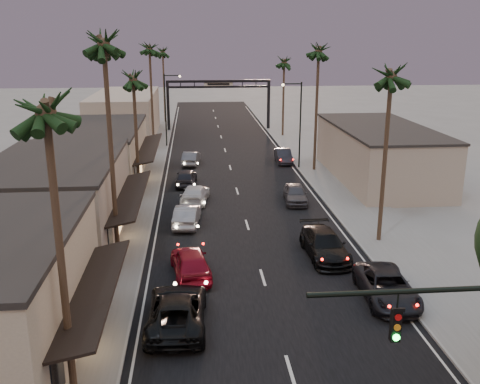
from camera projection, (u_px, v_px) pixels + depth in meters
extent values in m
plane|color=slate|center=(235.00, 182.00, 50.98)|extent=(200.00, 200.00, 0.00)
cube|color=black|center=(231.00, 170.00, 55.76)|extent=(14.00, 120.00, 0.02)
cube|color=slate|center=(145.00, 157.00, 61.64)|extent=(5.00, 92.00, 0.12)
cube|color=slate|center=(307.00, 153.00, 63.23)|extent=(5.00, 92.00, 0.12)
cube|color=gray|center=(57.00, 202.00, 35.73)|extent=(8.00, 14.00, 5.50)
cube|color=tan|center=(98.00, 155.00, 51.10)|extent=(8.00, 16.00, 5.00)
cube|color=gray|center=(126.00, 115.00, 72.95)|extent=(8.00, 20.00, 6.00)
cube|color=gray|center=(379.00, 154.00, 51.45)|extent=(8.00, 18.00, 5.00)
cylinder|color=black|center=(454.00, 289.00, 14.99)|extent=(8.40, 0.16, 0.16)
cube|color=black|center=(396.00, 325.00, 15.15)|extent=(0.28, 0.22, 1.00)
cube|color=black|center=(168.00, 107.00, 78.06)|extent=(0.40, 0.40, 7.00)
cube|color=black|center=(268.00, 106.00, 79.30)|extent=(0.40, 0.40, 7.00)
cube|color=black|center=(218.00, 81.00, 77.67)|extent=(15.20, 0.35, 0.35)
cube|color=black|center=(219.00, 87.00, 77.89)|extent=(15.20, 0.30, 0.30)
cube|color=beige|center=(218.00, 84.00, 77.76)|extent=(4.20, 0.12, 1.00)
cylinder|color=black|center=(300.00, 126.00, 55.10)|extent=(0.16, 0.16, 9.00)
cylinder|color=black|center=(292.00, 84.00, 53.81)|extent=(2.00, 0.12, 0.12)
sphere|color=#FFD899|center=(283.00, 85.00, 53.76)|extent=(0.30, 0.30, 0.30)
cylinder|color=black|center=(166.00, 111.00, 66.32)|extent=(0.16, 0.16, 9.00)
cylinder|color=black|center=(172.00, 75.00, 65.19)|extent=(2.00, 0.12, 0.12)
sphere|color=#FFD899|center=(180.00, 76.00, 65.30)|extent=(0.30, 0.30, 0.30)
cylinder|color=#38281C|center=(62.00, 267.00, 19.07)|extent=(0.28, 0.28, 11.00)
sphere|color=black|center=(44.00, 95.00, 17.36)|extent=(3.20, 3.20, 3.20)
cylinder|color=#38281C|center=(112.00, 159.00, 31.22)|extent=(0.28, 0.28, 13.00)
sphere|color=black|center=(103.00, 33.00, 29.23)|extent=(3.20, 3.20, 3.20)
cylinder|color=#38281C|center=(137.00, 140.00, 45.03)|extent=(0.28, 0.28, 10.00)
sphere|color=black|center=(133.00, 72.00, 43.45)|extent=(3.20, 3.20, 3.20)
cylinder|color=#38281C|center=(152.00, 102.00, 62.91)|extent=(0.28, 0.28, 12.00)
sphere|color=black|center=(149.00, 44.00, 61.06)|extent=(3.20, 3.20, 3.20)
cylinder|color=#38281C|center=(385.00, 162.00, 34.86)|extent=(0.28, 0.28, 11.00)
sphere|color=black|center=(392.00, 67.00, 33.14)|extent=(3.20, 3.20, 3.20)
cylinder|color=#38281C|center=(316.00, 113.00, 53.84)|extent=(0.28, 0.28, 12.00)
sphere|color=black|center=(319.00, 45.00, 51.98)|extent=(3.20, 3.20, 3.20)
cylinder|color=#38281C|center=(283.00, 100.00, 73.24)|extent=(0.28, 0.28, 10.00)
sphere|color=black|center=(284.00, 58.00, 71.67)|extent=(3.20, 3.20, 3.20)
cylinder|color=#38281C|center=(164.00, 88.00, 85.07)|extent=(0.28, 0.28, 11.00)
sphere|color=black|center=(163.00, 48.00, 83.35)|extent=(3.20, 3.20, 3.20)
imported|color=maroon|center=(191.00, 262.00, 30.87)|extent=(2.68, 5.24, 1.71)
imported|color=black|center=(177.00, 310.00, 25.56)|extent=(2.95, 6.06, 1.66)
imported|color=gray|center=(187.00, 215.00, 39.30)|extent=(2.16, 4.84, 1.54)
imported|color=#BDBDBD|center=(195.00, 194.00, 44.61)|extent=(2.75, 5.35, 1.48)
imported|color=black|center=(186.00, 177.00, 49.80)|extent=(2.18, 4.62, 1.53)
imported|color=#4F4F54|center=(191.00, 158.00, 57.79)|extent=(2.11, 4.60, 1.46)
imported|color=black|center=(387.00, 287.00, 28.10)|extent=(2.75, 5.57, 1.52)
imported|color=black|center=(325.00, 245.00, 33.55)|extent=(2.51, 5.76, 1.65)
imported|color=#424146|center=(295.00, 194.00, 44.65)|extent=(2.19, 4.62, 1.53)
imported|color=black|center=(283.00, 156.00, 58.72)|extent=(1.66, 4.54, 1.49)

